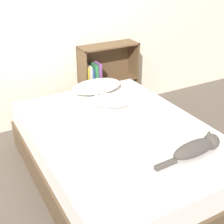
{
  "coord_description": "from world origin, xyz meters",
  "views": [
    {
      "loc": [
        -1.23,
        -2.06,
        1.92
      ],
      "look_at": [
        0.0,
        0.16,
        0.62
      ],
      "focal_mm": 50.0,
      "sensor_mm": 36.0,
      "label": 1
    }
  ],
  "objects": [
    {
      "name": "cat_dark",
      "position": [
        0.33,
        -0.62,
        0.58
      ],
      "size": [
        0.62,
        0.15,
        0.15
      ],
      "rotation": [
        0.0,
        0.0,
        0.04
      ],
      "color": "#47423D",
      "rests_on": "bed"
    },
    {
      "name": "bed",
      "position": [
        0.0,
        0.0,
        0.25
      ],
      "size": [
        1.51,
        2.08,
        0.52
      ],
      "color": "brown",
      "rests_on": "ground_plane"
    },
    {
      "name": "pillow",
      "position": [
        0.19,
        0.85,
        0.58
      ],
      "size": [
        0.58,
        0.33,
        0.13
      ],
      "color": "white",
      "rests_on": "bed"
    },
    {
      "name": "cat_light",
      "position": [
        0.13,
        0.42,
        0.59
      ],
      "size": [
        0.48,
        0.35,
        0.16
      ],
      "rotation": [
        0.0,
        0.0,
        2.59
      ],
      "color": "white",
      "rests_on": "bed"
    },
    {
      "name": "ground_plane",
      "position": [
        0.0,
        0.0,
        0.0
      ],
      "size": [
        8.0,
        8.0,
        0.0
      ],
      "primitive_type": "plane",
      "color": "brown"
    },
    {
      "name": "bookshelf",
      "position": [
        0.52,
        1.27,
        0.48
      ],
      "size": [
        0.75,
        0.26,
        0.92
      ],
      "color": "brown",
      "rests_on": "ground_plane"
    },
    {
      "name": "wall_back",
      "position": [
        0.0,
        1.41,
        1.25
      ],
      "size": [
        8.0,
        0.06,
        2.5
      ],
      "color": "silver",
      "rests_on": "ground_plane"
    }
  ]
}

